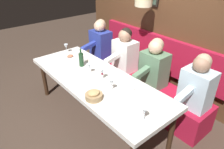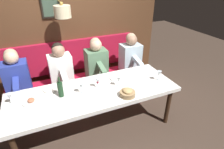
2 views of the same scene
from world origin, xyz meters
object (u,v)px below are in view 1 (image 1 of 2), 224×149
diner_near (154,64)px  wine_glass_2 (145,111)px  wine_glass_0 (112,83)px  diner_middle (125,51)px  wine_glass_1 (89,66)px  wine_glass_4 (66,47)px  diner_nearest (198,84)px  wine_bottle (81,59)px  dining_table (96,82)px  bread_bowl (94,95)px  diner_far (100,40)px  wine_glass_3 (102,72)px

diner_near → wine_glass_2: diner_near is taller
wine_glass_0 → diner_near: bearing=2.8°
diner_middle → wine_glass_1: 0.88m
wine_glass_0 → wine_glass_4: same height
wine_glass_2 → diner_nearest: bearing=-1.8°
wine_bottle → diner_middle: bearing=-9.3°
diner_nearest → wine_bottle: diner_nearest is taller
wine_glass_0 → wine_glass_2: 0.68m
dining_table → diner_nearest: 1.41m
wine_glass_2 → wine_glass_1: bearing=83.6°
diner_near → bread_bowl: diner_near is taller
wine_glass_1 → wine_glass_4: bearing=82.4°
wine_glass_1 → wine_glass_4: size_ratio=1.00×
diner_nearest → diner_near: bearing=90.0°
diner_far → bread_bowl: diner_far is taller
wine_glass_0 → wine_glass_1: same height
diner_near → wine_glass_2: size_ratio=4.82×
diner_far → wine_glass_0: bearing=-122.1°
wine_glass_2 → wine_glass_4: 2.18m
wine_glass_3 → wine_glass_4: same height
wine_glass_0 → wine_glass_2: same height
wine_glass_0 → diner_far: bearing=57.9°
wine_glass_0 → dining_table: bearing=86.5°
diner_far → wine_glass_4: bearing=176.0°
wine_glass_0 → wine_bottle: (0.08, 0.86, -0.00)m
diner_nearest → diner_far: same height
diner_near → wine_glass_4: diner_near is taller
diner_middle → diner_far: (0.00, 0.72, 0.00)m
diner_far → wine_glass_2: bearing=-115.4°
diner_nearest → diner_near: (0.00, 0.74, 0.00)m
dining_table → wine_glass_3: bearing=-50.6°
diner_nearest → diner_middle: same height
diner_middle → wine_glass_2: size_ratio=4.82×
wine_glass_0 → wine_bottle: 0.86m
diner_nearest → bread_bowl: (-1.19, 0.70, -0.03)m
dining_table → diner_near: (0.88, -0.34, 0.14)m
diner_near → wine_glass_0: 0.91m
diner_near → diner_far: size_ratio=1.00×
diner_near → diner_far: same height
dining_table → diner_near: bearing=-21.2°
dining_table → diner_far: size_ratio=3.13×
dining_table → diner_nearest: diner_nearest is taller
diner_near → diner_middle: bearing=90.0°
bread_bowl → wine_glass_2: bearing=-74.3°
dining_table → diner_far: diner_far is taller
diner_nearest → diner_far: (0.00, 2.14, 0.00)m
bread_bowl → wine_glass_3: bearing=40.0°
diner_nearest → wine_bottle: bearing=117.9°
diner_far → wine_glass_1: 1.23m
diner_middle → wine_glass_0: 1.16m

